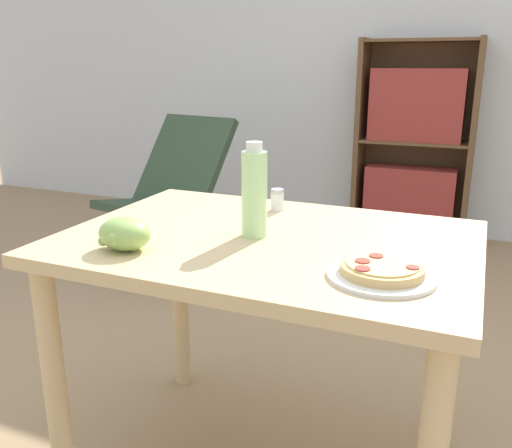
# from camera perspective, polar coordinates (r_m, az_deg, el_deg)

# --- Properties ---
(ground_plane) EXTENTS (14.00, 14.00, 0.00)m
(ground_plane) POSITION_cam_1_polar(r_m,az_deg,el_deg) (1.94, 1.61, -21.84)
(ground_plane) COLOR #9E7F5B
(wall_back) EXTENTS (8.00, 0.05, 2.60)m
(wall_back) POSITION_cam_1_polar(r_m,az_deg,el_deg) (4.08, 15.97, 17.29)
(wall_back) COLOR silver
(wall_back) RESTS_ON ground_plane
(dining_table) EXTENTS (1.09, 0.77, 0.76)m
(dining_table) POSITION_cam_1_polar(r_m,az_deg,el_deg) (1.50, 1.18, -5.56)
(dining_table) COLOR #D1B27F
(dining_table) RESTS_ON ground_plane
(pizza_on_plate) EXTENTS (0.24, 0.24, 0.04)m
(pizza_on_plate) POSITION_cam_1_polar(r_m,az_deg,el_deg) (1.21, 13.10, -4.86)
(pizza_on_plate) COLOR white
(pizza_on_plate) RESTS_ON dining_table
(grape_bunch) EXTENTS (0.14, 0.11, 0.08)m
(grape_bunch) POSITION_cam_1_polar(r_m,az_deg,el_deg) (1.38, -13.64, -1.04)
(grape_bunch) COLOR #93BC5B
(grape_bunch) RESTS_ON dining_table
(drink_bottle) EXTENTS (0.07, 0.07, 0.25)m
(drink_bottle) POSITION_cam_1_polar(r_m,az_deg,el_deg) (1.43, -0.23, 3.32)
(drink_bottle) COLOR #B7EAA3
(drink_bottle) RESTS_ON dining_table
(salt_shaker) EXTENTS (0.04, 0.04, 0.07)m
(salt_shaker) POSITION_cam_1_polar(r_m,az_deg,el_deg) (1.71, 2.25, 2.56)
(salt_shaker) COLOR white
(salt_shaker) RESTS_ON dining_table
(lounge_chair_near) EXTENTS (0.70, 0.86, 0.88)m
(lounge_chair_near) POSITION_cam_1_polar(r_m,az_deg,el_deg) (3.44, -9.26, 0.84)
(lounge_chair_near) COLOR slate
(lounge_chair_near) RESTS_ON ground_plane
(bookshelf) EXTENTS (0.78, 0.30, 1.37)m
(bookshelf) POSITION_cam_1_polar(r_m,az_deg,el_deg) (3.94, 16.23, 7.47)
(bookshelf) COLOR brown
(bookshelf) RESTS_ON ground_plane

